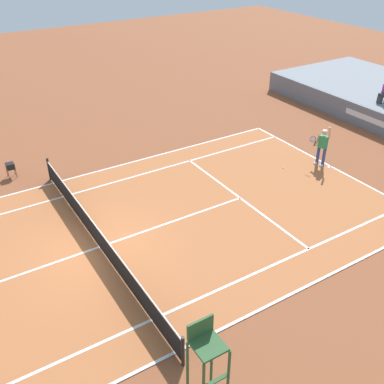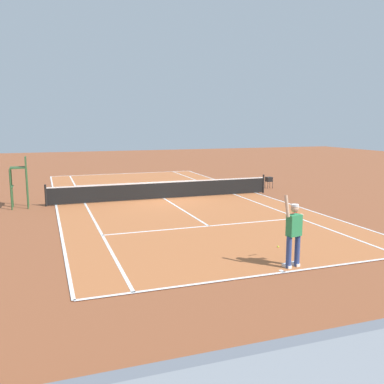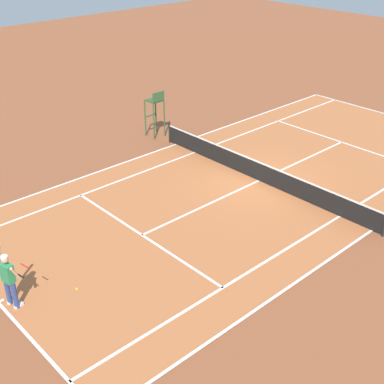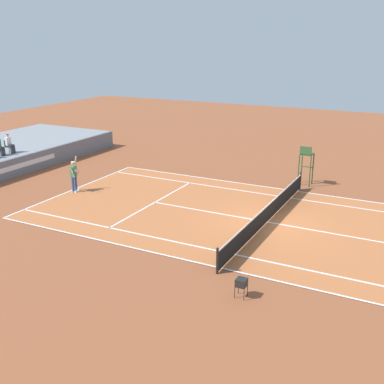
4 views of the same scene
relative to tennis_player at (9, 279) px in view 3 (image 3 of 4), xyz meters
name	(u,v)px [view 3 (image 3 of 4)]	position (x,y,z in m)	size (l,w,h in m)	color
ground_plane	(258,181)	(0.46, -11.57, -0.99)	(80.00, 80.00, 0.00)	brown
court	(258,181)	(0.46, -11.57, -0.98)	(11.08, 23.88, 0.03)	#B76638
net	(259,171)	(0.46, -11.57, -0.47)	(11.98, 0.10, 1.07)	black
tennis_player	(9,279)	(0.00, 0.00, 0.00)	(0.74, 0.73, 2.08)	navy
tennis_ball	(77,289)	(-0.61, -1.77, -0.96)	(0.07, 0.07, 0.07)	#D1E533
umpire_chair	(155,108)	(7.49, -11.57, 0.56)	(0.77, 0.77, 2.44)	#2D562D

